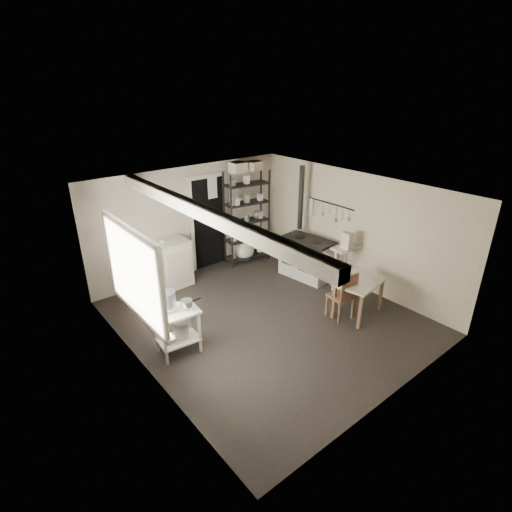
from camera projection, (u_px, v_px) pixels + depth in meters
floor at (267, 318)px, 7.10m from camera, size 5.00×5.00×0.00m
ceiling at (268, 191)px, 6.16m from camera, size 5.00×5.00×0.00m
wall_back at (190, 221)px, 8.40m from camera, size 4.50×0.02×2.30m
wall_front at (401, 325)px, 4.86m from camera, size 4.50×0.02×2.30m
wall_left at (140, 303)px, 5.33m from camera, size 0.02×5.00×2.30m
wall_right at (353, 229)px, 7.92m from camera, size 0.02×5.00×2.30m
window at (132, 274)px, 5.35m from camera, size 0.12×1.76×1.28m
doorway at (209, 223)px, 8.70m from camera, size 0.96×0.10×2.08m
ceiling_beam at (202, 213)px, 5.51m from camera, size 0.18×5.00×0.18m
wallpaper_panel at (353, 230)px, 7.92m from camera, size 0.01×5.00×2.30m
utensil_rail at (330, 204)px, 8.15m from camera, size 0.06×1.20×0.44m
prep_table at (178, 330)px, 6.06m from camera, size 0.68×0.52×0.74m
stockpot at (167, 300)px, 5.82m from camera, size 0.29×0.29×0.27m
saucepan at (187, 303)px, 5.91m from camera, size 0.22×0.22×0.10m
bucket at (182, 329)px, 6.10m from camera, size 0.24×0.24×0.24m
base_cabinets at (156, 269)px, 7.87m from camera, size 1.48×0.69×0.96m
mixing_bowl at (161, 245)px, 7.72m from camera, size 0.28×0.28×0.07m
counter_cup at (139, 250)px, 7.41m from camera, size 0.16×0.16×0.11m
shelf_rack at (247, 222)px, 8.95m from camera, size 1.03×0.52×2.09m
shelf_jar at (237, 206)px, 8.59m from camera, size 0.09×0.10×0.21m
storage_box_a at (238, 176)px, 8.39m from camera, size 0.32×0.28×0.21m
storage_box_b at (254, 175)px, 8.60m from camera, size 0.34×0.32×0.19m
stove at (307, 257)px, 8.42m from camera, size 0.72×1.14×0.85m
stovepipe at (301, 198)px, 8.39m from camera, size 0.15×0.15×1.51m
side_ledge at (344, 268)px, 7.97m from camera, size 0.60×0.35×0.89m
oats_box at (347, 243)px, 7.66m from camera, size 0.15×0.23×0.33m
work_table at (358, 296)px, 7.06m from camera, size 1.00×0.78×0.69m
table_cup at (375, 274)px, 6.91m from camera, size 0.10×0.10×0.08m
chair at (341, 293)px, 6.93m from camera, size 0.42×0.43×0.91m
flour_sack at (245, 251)px, 9.23m from camera, size 0.56×0.53×0.53m
floor_crock at (340, 289)px, 7.89m from camera, size 0.13×0.13×0.14m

